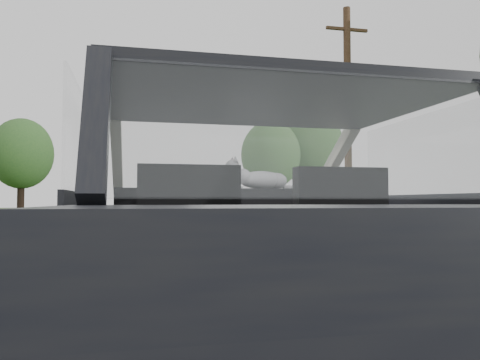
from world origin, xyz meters
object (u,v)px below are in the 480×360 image
cat (262,179)px  highway_sign (232,198)px  other_car (130,205)px  utility_pole (348,117)px  subject_car (249,233)px

cat → highway_sign: (5.08, 25.74, 0.04)m
other_car → utility_pole: size_ratio=0.55×
cat → other_car: size_ratio=0.12×
cat → utility_pole: bearing=51.3°
other_car → cat: bearing=-94.0°
highway_sign → cat: bearing=-125.4°
cat → utility_pole: size_ratio=0.07×
cat → utility_pole: 13.39m
cat → subject_car: bearing=-122.4°
highway_sign → utility_pole: (1.16, -14.22, 2.72)m
highway_sign → utility_pole: bearing=-109.6°
subject_car → utility_pole: 14.09m
cat → highway_sign: bearing=68.5°
utility_pole → highway_sign: bearing=94.7°
utility_pole → other_car: bearing=120.7°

